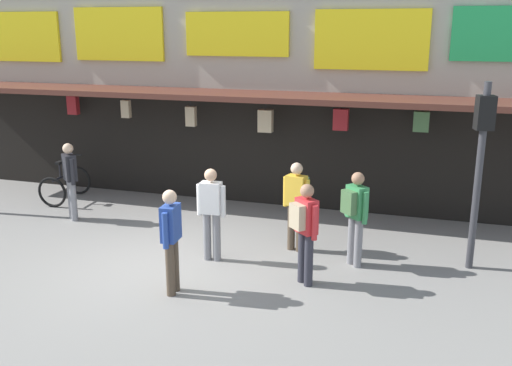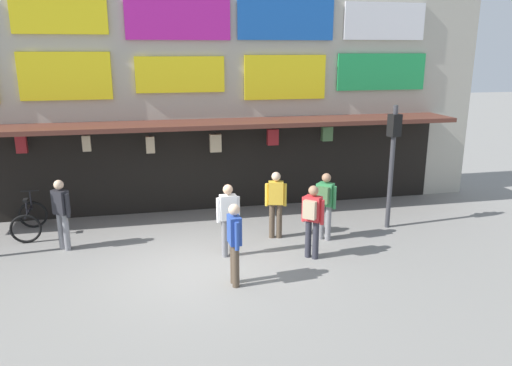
{
  "view_description": "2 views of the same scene",
  "coord_description": "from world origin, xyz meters",
  "px_view_note": "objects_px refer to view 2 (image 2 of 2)",
  "views": [
    {
      "loc": [
        4.29,
        -8.49,
        4.05
      ],
      "look_at": [
        1.35,
        1.04,
        1.32
      ],
      "focal_mm": 40.32,
      "sensor_mm": 36.0,
      "label": 1
    },
    {
      "loc": [
        -0.84,
        -9.68,
        4.47
      ],
      "look_at": [
        1.49,
        1.11,
        1.49
      ],
      "focal_mm": 34.15,
      "sensor_mm": 36.0,
      "label": 2
    }
  ],
  "objects_px": {
    "pedestrian_in_yellow": "(276,199)",
    "pedestrian_in_white": "(61,211)",
    "pedestrian_in_black": "(325,202)",
    "pedestrian_in_blue": "(228,216)",
    "pedestrian_in_red": "(312,217)",
    "pedestrian_in_purple": "(234,240)",
    "traffic_light_far": "(393,147)",
    "bicycle_parked": "(29,220)"
  },
  "relations": [
    {
      "from": "pedestrian_in_yellow",
      "to": "pedestrian_in_white",
      "type": "distance_m",
      "value": 5.02
    },
    {
      "from": "pedestrian_in_white",
      "to": "pedestrian_in_black",
      "type": "distance_m",
      "value": 6.17
    },
    {
      "from": "pedestrian_in_white",
      "to": "pedestrian_in_blue",
      "type": "xyz_separation_m",
      "value": [
        3.69,
        -1.19,
        0.0
      ]
    },
    {
      "from": "pedestrian_in_red",
      "to": "pedestrian_in_purple",
      "type": "relative_size",
      "value": 1.0
    },
    {
      "from": "pedestrian_in_red",
      "to": "traffic_light_far",
      "type": "bearing_deg",
      "value": 29.93
    },
    {
      "from": "traffic_light_far",
      "to": "pedestrian_in_black",
      "type": "distance_m",
      "value": 2.32
    },
    {
      "from": "pedestrian_in_yellow",
      "to": "pedestrian_in_purple",
      "type": "relative_size",
      "value": 1.0
    },
    {
      "from": "pedestrian_in_purple",
      "to": "pedestrian_in_black",
      "type": "bearing_deg",
      "value": 36.8
    },
    {
      "from": "pedestrian_in_yellow",
      "to": "bicycle_parked",
      "type": "bearing_deg",
      "value": 166.41
    },
    {
      "from": "traffic_light_far",
      "to": "bicycle_parked",
      "type": "xyz_separation_m",
      "value": [
        -9.07,
        1.36,
        -1.75
      ]
    },
    {
      "from": "bicycle_parked",
      "to": "pedestrian_in_yellow",
      "type": "xyz_separation_m",
      "value": [
        6.0,
        -1.45,
        0.59
      ]
    },
    {
      "from": "pedestrian_in_yellow",
      "to": "pedestrian_in_black",
      "type": "distance_m",
      "value": 1.2
    },
    {
      "from": "pedestrian_in_red",
      "to": "pedestrian_in_purple",
      "type": "distance_m",
      "value": 2.1
    },
    {
      "from": "bicycle_parked",
      "to": "pedestrian_in_purple",
      "type": "bearing_deg",
      "value": -39.52
    },
    {
      "from": "pedestrian_in_white",
      "to": "pedestrian_in_purple",
      "type": "bearing_deg",
      "value": -36.08
    },
    {
      "from": "bicycle_parked",
      "to": "pedestrian_in_blue",
      "type": "bearing_deg",
      "value": -26.75
    },
    {
      "from": "traffic_light_far",
      "to": "pedestrian_in_red",
      "type": "xyz_separation_m",
      "value": [
        -2.6,
        -1.5,
        -1.16
      ]
    },
    {
      "from": "pedestrian_in_black",
      "to": "pedestrian_in_blue",
      "type": "relative_size",
      "value": 1.0
    },
    {
      "from": "traffic_light_far",
      "to": "pedestrian_in_white",
      "type": "bearing_deg",
      "value": 178.61
    },
    {
      "from": "pedestrian_in_red",
      "to": "pedestrian_in_black",
      "type": "relative_size",
      "value": 1.0
    },
    {
      "from": "bicycle_parked",
      "to": "pedestrian_in_red",
      "type": "xyz_separation_m",
      "value": [
        6.47,
        -2.86,
        0.59
      ]
    },
    {
      "from": "bicycle_parked",
      "to": "pedestrian_in_black",
      "type": "bearing_deg",
      "value": -14.69
    },
    {
      "from": "bicycle_parked",
      "to": "pedestrian_in_black",
      "type": "distance_m",
      "value": 7.39
    },
    {
      "from": "pedestrian_in_black",
      "to": "pedestrian_in_yellow",
      "type": "bearing_deg",
      "value": 159.63
    },
    {
      "from": "pedestrian_in_purple",
      "to": "pedestrian_in_yellow",
      "type": "bearing_deg",
      "value": 58.48
    },
    {
      "from": "pedestrian_in_red",
      "to": "pedestrian_in_white",
      "type": "bearing_deg",
      "value": 162.8
    },
    {
      "from": "pedestrian_in_red",
      "to": "pedestrian_in_yellow",
      "type": "distance_m",
      "value": 1.48
    },
    {
      "from": "traffic_light_far",
      "to": "bicycle_parked",
      "type": "relative_size",
      "value": 2.67
    },
    {
      "from": "pedestrian_in_purple",
      "to": "pedestrian_in_white",
      "type": "xyz_separation_m",
      "value": [
        -3.58,
        2.61,
        0.0
      ]
    },
    {
      "from": "pedestrian_in_red",
      "to": "pedestrian_in_white",
      "type": "xyz_separation_m",
      "value": [
        -5.47,
        1.69,
        -0.04
      ]
    },
    {
      "from": "pedestrian_in_red",
      "to": "pedestrian_in_black",
      "type": "xyz_separation_m",
      "value": [
        0.66,
        0.99,
        0.0
      ]
    },
    {
      "from": "bicycle_parked",
      "to": "pedestrian_in_yellow",
      "type": "relative_size",
      "value": 0.71
    },
    {
      "from": "pedestrian_in_purple",
      "to": "pedestrian_in_red",
      "type": "bearing_deg",
      "value": 25.89
    },
    {
      "from": "pedestrian_in_yellow",
      "to": "traffic_light_far",
      "type": "bearing_deg",
      "value": 1.68
    },
    {
      "from": "traffic_light_far",
      "to": "pedestrian_in_yellow",
      "type": "relative_size",
      "value": 1.9
    },
    {
      "from": "pedestrian_in_black",
      "to": "pedestrian_in_blue",
      "type": "bearing_deg",
      "value": -168.66
    },
    {
      "from": "pedestrian_in_red",
      "to": "pedestrian_in_yellow",
      "type": "relative_size",
      "value": 1.0
    },
    {
      "from": "pedestrian_in_red",
      "to": "pedestrian_in_blue",
      "type": "bearing_deg",
      "value": 164.38
    },
    {
      "from": "pedestrian_in_yellow",
      "to": "pedestrian_in_white",
      "type": "height_order",
      "value": "same"
    },
    {
      "from": "pedestrian_in_white",
      "to": "pedestrian_in_blue",
      "type": "bearing_deg",
      "value": -17.95
    },
    {
      "from": "pedestrian_in_blue",
      "to": "pedestrian_in_black",
      "type": "bearing_deg",
      "value": 11.34
    },
    {
      "from": "traffic_light_far",
      "to": "pedestrian_in_blue",
      "type": "relative_size",
      "value": 1.9
    }
  ]
}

